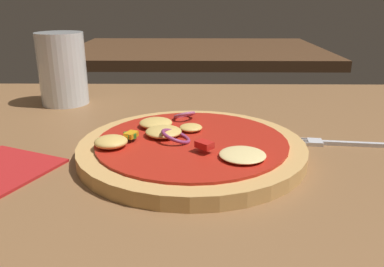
% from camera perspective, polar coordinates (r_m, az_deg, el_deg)
% --- Properties ---
extents(dining_table, '(1.39, 0.86, 0.03)m').
position_cam_1_polar(dining_table, '(0.44, -4.59, -7.09)').
color(dining_table, brown).
rests_on(dining_table, ground).
extents(pizza, '(0.27, 0.27, 0.03)m').
position_cam_1_polar(pizza, '(0.46, -0.24, -1.96)').
color(pizza, tan).
rests_on(pizza, dining_table).
extents(fork, '(0.15, 0.03, 0.01)m').
position_cam_1_polar(fork, '(0.53, 20.33, -1.33)').
color(fork, silver).
rests_on(fork, dining_table).
extents(beer_glass, '(0.08, 0.08, 0.12)m').
position_cam_1_polar(beer_glass, '(0.71, -18.27, 8.26)').
color(beer_glass, silver).
rests_on(beer_glass, dining_table).
extents(background_table, '(0.89, 0.61, 0.03)m').
position_cam_1_polar(background_table, '(1.45, 0.70, 11.79)').
color(background_table, '#4C301C').
rests_on(background_table, ground).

